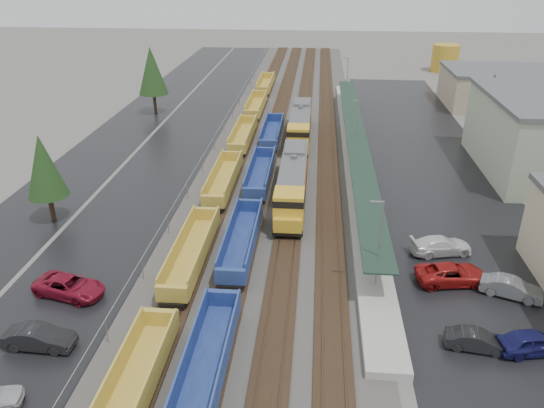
{
  "coord_description": "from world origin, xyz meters",
  "views": [
    {
      "loc": [
        4.33,
        -16.03,
        24.52
      ],
      "look_at": [
        0.21,
        31.39,
        2.0
      ],
      "focal_mm": 35.0,
      "sensor_mm": 36.0,
      "label": 1
    }
  ],
  "objects_px": {
    "parked_car_west_c": "(69,286)",
    "parked_car_east_b": "(452,274)",
    "locomotive_lead": "(292,183)",
    "parked_car_east_a": "(477,341)",
    "parked_car_east_d": "(532,342)",
    "parked_car_east_c": "(441,246)",
    "well_string_blue": "(242,240)",
    "parked_car_east_e": "(511,288)",
    "parked_car_west_b": "(39,338)",
    "locomotive_trail": "(300,126)",
    "storage_tank": "(445,58)",
    "well_string_yellow": "(224,180)"
  },
  "relations": [
    {
      "from": "well_string_yellow",
      "to": "well_string_blue",
      "type": "distance_m",
      "value": 14.48
    },
    {
      "from": "parked_car_west_b",
      "to": "parked_car_west_c",
      "type": "height_order",
      "value": "parked_car_west_b"
    },
    {
      "from": "well_string_blue",
      "to": "parked_car_west_b",
      "type": "xyz_separation_m",
      "value": [
        -12.01,
        -14.1,
        -0.33
      ]
    },
    {
      "from": "parked_car_east_b",
      "to": "parked_car_east_d",
      "type": "xyz_separation_m",
      "value": [
        3.57,
        -8.14,
        0.01
      ]
    },
    {
      "from": "parked_car_west_c",
      "to": "parked_car_east_a",
      "type": "bearing_deg",
      "value": -83.24
    },
    {
      "from": "parked_car_east_c",
      "to": "parked_car_east_d",
      "type": "height_order",
      "value": "parked_car_east_d"
    },
    {
      "from": "locomotive_lead",
      "to": "parked_car_east_a",
      "type": "bearing_deg",
      "value": -58.56
    },
    {
      "from": "well_string_yellow",
      "to": "well_string_blue",
      "type": "height_order",
      "value": "well_string_blue"
    },
    {
      "from": "parked_car_east_c",
      "to": "parked_car_east_e",
      "type": "xyz_separation_m",
      "value": [
        4.18,
        -6.29,
        -0.03
      ]
    },
    {
      "from": "well_string_yellow",
      "to": "parked_car_east_c",
      "type": "distance_m",
      "value": 25.33
    },
    {
      "from": "parked_car_west_b",
      "to": "parked_car_east_e",
      "type": "relative_size",
      "value": 1.04
    },
    {
      "from": "locomotive_lead",
      "to": "storage_tank",
      "type": "distance_m",
      "value": 80.22
    },
    {
      "from": "locomotive_lead",
      "to": "parked_car_east_a",
      "type": "height_order",
      "value": "locomotive_lead"
    },
    {
      "from": "well_string_blue",
      "to": "parked_car_west_b",
      "type": "bearing_deg",
      "value": -130.42
    },
    {
      "from": "well_string_yellow",
      "to": "parked_car_east_b",
      "type": "distance_m",
      "value": 27.94
    },
    {
      "from": "parked_car_east_a",
      "to": "well_string_blue",
      "type": "bearing_deg",
      "value": 64.46
    },
    {
      "from": "storage_tank",
      "to": "parked_car_west_c",
      "type": "distance_m",
      "value": 104.3
    },
    {
      "from": "parked_car_west_c",
      "to": "parked_car_east_b",
      "type": "xyz_separation_m",
      "value": [
        30.44,
        4.4,
        0.02
      ]
    },
    {
      "from": "locomotive_lead",
      "to": "parked_car_east_e",
      "type": "distance_m",
      "value": 24.16
    },
    {
      "from": "locomotive_trail",
      "to": "parked_car_west_b",
      "type": "distance_m",
      "value": 48.68
    },
    {
      "from": "locomotive_trail",
      "to": "parked_car_west_b",
      "type": "xyz_separation_m",
      "value": [
        -16.01,
        -45.95,
        -1.53
      ]
    },
    {
      "from": "locomotive_trail",
      "to": "parked_car_east_e",
      "type": "distance_m",
      "value": 41.17
    },
    {
      "from": "locomotive_lead",
      "to": "parked_car_west_b",
      "type": "distance_m",
      "value": 29.68
    },
    {
      "from": "well_string_yellow",
      "to": "parked_car_east_d",
      "type": "height_order",
      "value": "well_string_yellow"
    },
    {
      "from": "parked_car_east_c",
      "to": "parked_car_east_e",
      "type": "distance_m",
      "value": 7.55
    },
    {
      "from": "locomotive_lead",
      "to": "parked_car_east_e",
      "type": "xyz_separation_m",
      "value": [
        18.07,
        -15.96,
        -1.56
      ]
    },
    {
      "from": "well_string_blue",
      "to": "parked_car_west_c",
      "type": "distance_m",
      "value": 14.91
    },
    {
      "from": "parked_car_east_c",
      "to": "parked_car_east_e",
      "type": "bearing_deg",
      "value": -159.61
    },
    {
      "from": "storage_tank",
      "to": "locomotive_lead",
      "type": "bearing_deg",
      "value": -112.71
    },
    {
      "from": "parked_car_east_a",
      "to": "parked_car_east_b",
      "type": "height_order",
      "value": "parked_car_east_b"
    },
    {
      "from": "well_string_blue",
      "to": "storage_tank",
      "type": "distance_m",
      "value": 91.79
    },
    {
      "from": "locomotive_lead",
      "to": "well_string_blue",
      "type": "xyz_separation_m",
      "value": [
        -4.0,
        -10.84,
        -1.19
      ]
    },
    {
      "from": "parked_car_east_b",
      "to": "parked_car_east_a",
      "type": "bearing_deg",
      "value": 171.03
    },
    {
      "from": "parked_car_west_b",
      "to": "parked_car_east_d",
      "type": "distance_m",
      "value": 33.49
    },
    {
      "from": "parked_car_west_c",
      "to": "parked_car_east_c",
      "type": "height_order",
      "value": "parked_car_east_c"
    },
    {
      "from": "parked_car_west_c",
      "to": "storage_tank",
      "type": "bearing_deg",
      "value": -13.39
    },
    {
      "from": "locomotive_trail",
      "to": "parked_car_east_b",
      "type": "bearing_deg",
      "value": -68.67
    },
    {
      "from": "storage_tank",
      "to": "parked_car_west_b",
      "type": "bearing_deg",
      "value": -115.4
    },
    {
      "from": "well_string_blue",
      "to": "parked_car_east_b",
      "type": "height_order",
      "value": "well_string_blue"
    },
    {
      "from": "locomotive_lead",
      "to": "parked_car_east_a",
      "type": "distance_m",
      "value": 26.44
    },
    {
      "from": "well_string_blue",
      "to": "well_string_yellow",
      "type": "bearing_deg",
      "value": 106.04
    },
    {
      "from": "well_string_blue",
      "to": "parked_car_east_b",
      "type": "xyz_separation_m",
      "value": [
        17.82,
        -3.54,
        -0.32
      ]
    },
    {
      "from": "parked_car_east_d",
      "to": "locomotive_trail",
      "type": "bearing_deg",
      "value": 10.9
    },
    {
      "from": "parked_car_east_d",
      "to": "parked_car_east_e",
      "type": "distance_m",
      "value": 6.59
    },
    {
      "from": "well_string_blue",
      "to": "parked_car_east_e",
      "type": "bearing_deg",
      "value": -13.05
    },
    {
      "from": "locomotive_trail",
      "to": "parked_car_east_c",
      "type": "relative_size",
      "value": 3.48
    },
    {
      "from": "well_string_blue",
      "to": "parked_car_east_d",
      "type": "relative_size",
      "value": 16.08
    },
    {
      "from": "locomotive_trail",
      "to": "storage_tank",
      "type": "bearing_deg",
      "value": 59.7
    },
    {
      "from": "parked_car_west_b",
      "to": "parked_car_east_b",
      "type": "xyz_separation_m",
      "value": [
        29.83,
        10.57,
        0.01
      ]
    },
    {
      "from": "parked_car_east_a",
      "to": "parked_car_east_d",
      "type": "xyz_separation_m",
      "value": [
        3.62,
        -0.0,
        0.12
      ]
    }
  ]
}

